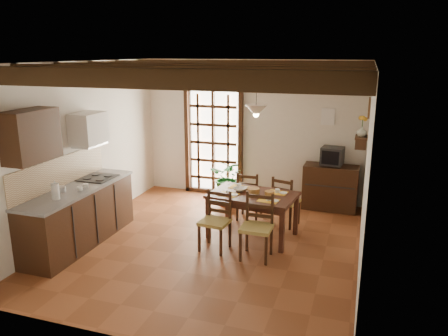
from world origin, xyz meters
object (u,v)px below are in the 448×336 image
at_px(chair_near_right, 257,239).
at_px(chair_far_left, 249,204).
at_px(crt_tv, 332,156).
at_px(chair_far_right, 285,210).
at_px(kitchen_counter, 79,215).
at_px(chair_near_left, 215,232).
at_px(sideboard, 330,187).
at_px(pendant_lamp, 256,109).
at_px(potted_plant, 228,177).
at_px(dining_table, 253,199).

xyz_separation_m(chair_near_right, chair_far_left, (-0.50, 1.46, -0.02)).
bearing_deg(crt_tv, chair_far_right, -114.17).
bearing_deg(kitchen_counter, chair_near_left, 12.23).
height_order(sideboard, pendant_lamp, pendant_lamp).
bearing_deg(potted_plant, chair_near_right, -62.27).
bearing_deg(chair_far_left, pendant_lamp, 113.14).
xyz_separation_m(kitchen_counter, dining_table, (2.51, 1.10, 0.17)).
xyz_separation_m(chair_far_right, crt_tv, (0.67, 1.08, 0.77)).
distance_m(chair_far_right, pendant_lamp, 1.93).
height_order(chair_far_right, potted_plant, potted_plant).
xyz_separation_m(kitchen_counter, sideboard, (3.60, 2.83, -0.04)).
bearing_deg(crt_tv, pendant_lamp, -116.23).
distance_m(chair_far_right, potted_plant, 1.47).
relative_size(chair_far_right, pendant_lamp, 1.05).
relative_size(chair_far_left, potted_plant, 0.47).
distance_m(chair_near_left, sideboard, 2.81).
bearing_deg(chair_far_left, potted_plant, -44.50).
distance_m(kitchen_counter, dining_table, 2.75).
xyz_separation_m(chair_far_left, sideboard, (1.33, 1.00, 0.15)).
bearing_deg(chair_far_right, chair_far_left, 9.36).
xyz_separation_m(kitchen_counter, chair_near_left, (2.09, 0.45, -0.19)).
bearing_deg(chair_near_right, chair_far_right, 82.85).
relative_size(kitchen_counter, pendant_lamp, 2.66).
distance_m(dining_table, sideboard, 2.05).
xyz_separation_m(chair_near_right, crt_tv, (0.84, 2.45, 0.75)).
distance_m(chair_near_right, potted_plant, 2.36).
distance_m(dining_table, crt_tv, 2.08).
xyz_separation_m(chair_near_left, potted_plant, (-0.42, 1.99, 0.29)).
relative_size(kitchen_counter, dining_table, 1.55).
distance_m(sideboard, pendant_lamp, 2.56).
bearing_deg(chair_far_right, dining_table, 73.43).
distance_m(sideboard, potted_plant, 1.97).
bearing_deg(potted_plant, sideboard, 11.19).
xyz_separation_m(kitchen_counter, potted_plant, (1.67, 2.44, 0.10)).
bearing_deg(dining_table, sideboard, 64.99).
relative_size(dining_table, chair_near_left, 1.60).
xyz_separation_m(dining_table, chair_near_left, (-0.42, -0.64, -0.36)).
relative_size(chair_far_left, crt_tv, 2.06).
bearing_deg(sideboard, chair_far_left, -142.05).
height_order(chair_far_left, pendant_lamp, pendant_lamp).
relative_size(kitchen_counter, chair_far_right, 2.54).
relative_size(crt_tv, pendant_lamp, 0.52).
bearing_deg(chair_far_right, pendant_lamp, 68.89).
distance_m(dining_table, chair_far_right, 0.85).
bearing_deg(dining_table, pendant_lamp, 97.14).
relative_size(dining_table, potted_plant, 0.76).
height_order(sideboard, crt_tv, crt_tv).
bearing_deg(chair_far_right, sideboard, -105.12).
relative_size(chair_near_left, pendant_lamp, 1.07).
distance_m(chair_near_left, pendant_lamp, 1.99).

